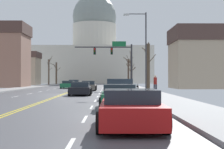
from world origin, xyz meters
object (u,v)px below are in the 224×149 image
Objects in this scene: signal_gantry at (115,55)px; sedan_near_05 at (131,109)px; sedan_oncoming_00 at (68,85)px; bicycle_parked at (138,88)px; sedan_near_02 at (81,89)px; pedestrian_00 at (155,83)px; street_lamp_right at (143,45)px; sedan_oncoming_01 at (74,83)px; pickup_truck_near_03 at (120,90)px; sedan_near_00 at (89,86)px; sedan_near_04 at (119,97)px; sedan_near_01 at (115,87)px.

signal_gantry is 1.77× the size of sedan_near_05.
sedan_oncoming_00 is 18.80m from bicycle_parked.
pedestrian_00 reaches higher than sedan_near_02.
street_lamp_right is at bearing 83.08° from sedan_near_05.
sedan_near_05 is at bearing -82.07° from sedan_oncoming_01.
pickup_truck_near_03 reaches higher than sedan_near_05.
street_lamp_right reaches higher than pedestrian_00.
pedestrian_00 is (10.92, -27.45, 0.49)m from sedan_oncoming_01.
signal_gantry is 16.94m from sedan_oncoming_01.
signal_gantry is 1.80× the size of sedan_oncoming_01.
sedan_near_00 reaches higher than bicycle_parked.
sedan_oncoming_00 is (-3.64, 20.86, -0.02)m from sedan_near_02.
bicycle_parked is at bearing 78.18° from pickup_truck_near_03.
sedan_near_04 is 2.45× the size of pedestrian_00.
signal_gantry is 28.61m from sedan_near_04.
sedan_oncoming_00 is at bearing 114.37° from sedan_near_01.
street_lamp_right is 10.16m from pickup_truck_near_03.
bicycle_parked is (2.26, 10.81, -0.21)m from pickup_truck_near_03.
sedan_oncoming_01 is (-6.79, 43.08, 0.02)m from sedan_near_04.
sedan_oncoming_00 is 2.51× the size of pedestrian_00.
signal_gantry is at bearing -39.86° from sedan_oncoming_00.
sedan_near_05 is (0.16, -6.89, -0.02)m from sedan_near_04.
sedan_near_02 is at bearing -90.43° from sedan_near_00.
sedan_near_00 is at bearing 95.78° from sedan_near_05.
sedan_near_04 is at bearing -90.48° from sedan_near_01.
pickup_truck_near_03 is at bearing -89.29° from sedan_near_01.
sedan_near_00 is 31.82m from sedan_near_05.
sedan_near_00 is 11.35m from sedan_near_02.
bicycle_parked is at bearing -23.35° from sedan_near_01.
sedan_oncoming_01 is (-9.74, 27.06, -4.30)m from street_lamp_right.
pickup_truck_near_03 is 9.31m from pedestrian_00.
sedan_near_00 is 0.96× the size of sedan_oncoming_01.
street_lamp_right is (2.55, -12.29, 0.16)m from signal_gantry.
sedan_near_01 is (-0.23, -9.31, -4.19)m from signal_gantry.
street_lamp_right reaches higher than sedan_near_05.
bicycle_parked is (2.18, -10.35, -4.26)m from signal_gantry.
pedestrian_00 is (10.89, -18.65, 0.55)m from sedan_oncoming_00.
sedan_near_00 is at bearing -134.16° from signal_gantry.
sedan_near_05 is at bearing -96.92° from street_lamp_right.
sedan_near_01 is (-2.78, 2.98, -4.35)m from street_lamp_right.
street_lamp_right is at bearing -62.01° from sedan_oncoming_00.
pedestrian_00 reaches higher than bicycle_parked.
pickup_truck_near_03 is 1.36× the size of sedan_near_04.
signal_gantry reaches higher than sedan_oncoming_01.
pedestrian_00 is (7.17, -9.14, 0.53)m from sedan_near_00.
sedan_near_02 is 2.50× the size of bicycle_parked.
sedan_oncoming_01 is at bearing 101.58° from sedan_near_00.
sedan_near_04 is 18.14m from bicycle_parked.
pedestrian_00 is at bearing -40.34° from sedan_near_01.
street_lamp_right reaches higher than signal_gantry.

